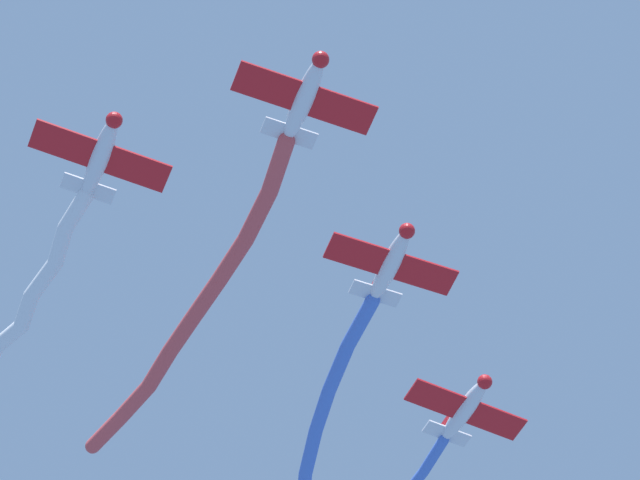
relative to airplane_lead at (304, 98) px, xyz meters
name	(u,v)px	position (x,y,z in m)	size (l,w,h in m)	color
airplane_lead	(304,98)	(0.00, 0.00, 0.00)	(6.04, 6.85, 1.87)	white
smoke_trail_lead	(192,313)	(-12.49, 8.44, -0.09)	(22.40, 13.37, 1.78)	#DB4C4C
airplane_left_wing	(391,263)	(-1.22, 11.20, 0.00)	(6.05, 6.84, 1.87)	white
airplane_right_wing	(101,155)	(-11.01, -2.39, 0.30)	(5.98, 6.95, 1.87)	white
smoke_trail_right_wing	(15,317)	(-21.09, 3.47, -0.29)	(17.05, 8.68, 1.84)	white
airplane_slot	(465,409)	(-2.44, 22.41, -0.30)	(5.87, 7.10, 1.87)	white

